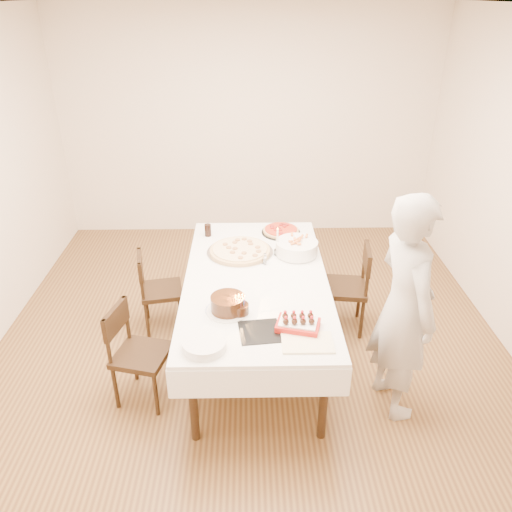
{
  "coord_description": "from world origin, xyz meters",
  "views": [
    {
      "loc": [
        -0.02,
        -3.5,
        2.78
      ],
      "look_at": [
        0.05,
        -0.06,
        0.95
      ],
      "focal_mm": 35.0,
      "sensor_mm": 36.0,
      "label": 1
    }
  ],
  "objects_px": {
    "dining_table": "(256,316)",
    "person": "(404,308)",
    "pizza_white": "(240,250)",
    "taper_candle": "(277,241)",
    "chair_right_savory": "(344,288)",
    "pizza_pepperoni": "(281,231)",
    "pasta_bowl": "(297,248)",
    "birthday_cake": "(240,305)",
    "chair_left_savory": "(162,290)",
    "cola_glass": "(208,230)",
    "chair_left_dessert": "(142,355)",
    "strawberry_box": "(298,324)",
    "layer_cake": "(228,304)"
  },
  "relations": [
    {
      "from": "dining_table",
      "to": "pizza_pepperoni",
      "type": "bearing_deg",
      "value": 73.17
    },
    {
      "from": "chair_left_savory",
      "to": "pizza_white",
      "type": "bearing_deg",
      "value": 170.83
    },
    {
      "from": "chair_left_savory",
      "to": "cola_glass",
      "type": "relative_size",
      "value": 6.73
    },
    {
      "from": "chair_left_savory",
      "to": "cola_glass",
      "type": "distance_m",
      "value": 0.7
    },
    {
      "from": "chair_left_dessert",
      "to": "pizza_white",
      "type": "height_order",
      "value": "chair_left_dessert"
    },
    {
      "from": "chair_left_dessert",
      "to": "person",
      "type": "distance_m",
      "value": 1.92
    },
    {
      "from": "layer_cake",
      "to": "chair_right_savory",
      "type": "bearing_deg",
      "value": 39.84
    },
    {
      "from": "dining_table",
      "to": "chair_left_savory",
      "type": "bearing_deg",
      "value": 154.28
    },
    {
      "from": "cola_glass",
      "to": "layer_cake",
      "type": "relative_size",
      "value": 0.37
    },
    {
      "from": "layer_cake",
      "to": "strawberry_box",
      "type": "xyz_separation_m",
      "value": [
        0.48,
        -0.22,
        -0.03
      ]
    },
    {
      "from": "chair_left_savory",
      "to": "layer_cake",
      "type": "bearing_deg",
      "value": 114.77
    },
    {
      "from": "chair_left_savory",
      "to": "strawberry_box",
      "type": "distance_m",
      "value": 1.62
    },
    {
      "from": "dining_table",
      "to": "person",
      "type": "height_order",
      "value": "person"
    },
    {
      "from": "pizza_pepperoni",
      "to": "taper_candle",
      "type": "xyz_separation_m",
      "value": [
        -0.06,
        -0.44,
        0.11
      ]
    },
    {
      "from": "person",
      "to": "pizza_pepperoni",
      "type": "bearing_deg",
      "value": 14.52
    },
    {
      "from": "pasta_bowl",
      "to": "person",
      "type": "bearing_deg",
      "value": -56.73
    },
    {
      "from": "chair_left_dessert",
      "to": "pasta_bowl",
      "type": "xyz_separation_m",
      "value": [
        1.22,
        0.91,
        0.42
      ]
    },
    {
      "from": "dining_table",
      "to": "pasta_bowl",
      "type": "relative_size",
      "value": 5.88
    },
    {
      "from": "chair_right_savory",
      "to": "pizza_white",
      "type": "xyz_separation_m",
      "value": [
        -0.93,
        0.06,
        0.35
      ]
    },
    {
      "from": "chair_right_savory",
      "to": "pizza_pepperoni",
      "type": "relative_size",
      "value": 2.28
    },
    {
      "from": "dining_table",
      "to": "strawberry_box",
      "type": "relative_size",
      "value": 7.43
    },
    {
      "from": "birthday_cake",
      "to": "chair_right_savory",
      "type": "bearing_deg",
      "value": 43.71
    },
    {
      "from": "cola_glass",
      "to": "birthday_cake",
      "type": "height_order",
      "value": "birthday_cake"
    },
    {
      "from": "cola_glass",
      "to": "layer_cake",
      "type": "bearing_deg",
      "value": -79.85
    },
    {
      "from": "chair_left_dessert",
      "to": "strawberry_box",
      "type": "distance_m",
      "value": 1.2
    },
    {
      "from": "chair_left_savory",
      "to": "cola_glass",
      "type": "xyz_separation_m",
      "value": [
        0.41,
        0.37,
        0.42
      ]
    },
    {
      "from": "layer_cake",
      "to": "strawberry_box",
      "type": "distance_m",
      "value": 0.53
    },
    {
      "from": "pizza_pepperoni",
      "to": "cola_glass",
      "type": "distance_m",
      "value": 0.69
    },
    {
      "from": "chair_right_savory",
      "to": "layer_cake",
      "type": "distance_m",
      "value": 1.37
    },
    {
      "from": "person",
      "to": "cola_glass",
      "type": "height_order",
      "value": "person"
    },
    {
      "from": "person",
      "to": "pasta_bowl",
      "type": "height_order",
      "value": "person"
    },
    {
      "from": "cola_glass",
      "to": "chair_right_savory",
      "type": "bearing_deg",
      "value": -18.46
    },
    {
      "from": "taper_candle",
      "to": "layer_cake",
      "type": "height_order",
      "value": "taper_candle"
    },
    {
      "from": "strawberry_box",
      "to": "pizza_white",
      "type": "bearing_deg",
      "value": 109.87
    },
    {
      "from": "pizza_pepperoni",
      "to": "strawberry_box",
      "type": "height_order",
      "value": "strawberry_box"
    },
    {
      "from": "pizza_white",
      "to": "person",
      "type": "bearing_deg",
      "value": -42.05
    },
    {
      "from": "person",
      "to": "cola_glass",
      "type": "xyz_separation_m",
      "value": [
        -1.45,
        1.38,
        -0.04
      ]
    },
    {
      "from": "chair_left_savory",
      "to": "pasta_bowl",
      "type": "relative_size",
      "value": 2.11
    },
    {
      "from": "layer_cake",
      "to": "taper_candle",
      "type": "bearing_deg",
      "value": 65.0
    },
    {
      "from": "chair_left_savory",
      "to": "strawberry_box",
      "type": "xyz_separation_m",
      "value": [
        1.12,
        -1.1,
        0.4
      ]
    },
    {
      "from": "cola_glass",
      "to": "birthday_cake",
      "type": "xyz_separation_m",
      "value": [
        0.31,
        -1.3,
        0.02
      ]
    },
    {
      "from": "birthday_cake",
      "to": "dining_table",
      "type": "bearing_deg",
      "value": 76.42
    },
    {
      "from": "chair_right_savory",
      "to": "taper_candle",
      "type": "bearing_deg",
      "value": -174.46
    },
    {
      "from": "chair_left_dessert",
      "to": "strawberry_box",
      "type": "bearing_deg",
      "value": -174.28
    },
    {
      "from": "pizza_white",
      "to": "taper_candle",
      "type": "distance_m",
      "value": 0.35
    },
    {
      "from": "pizza_white",
      "to": "cola_glass",
      "type": "bearing_deg",
      "value": 130.82
    },
    {
      "from": "dining_table",
      "to": "chair_left_savory",
      "type": "distance_m",
      "value": 0.94
    },
    {
      "from": "chair_right_savory",
      "to": "pizza_white",
      "type": "relative_size",
      "value": 1.44
    },
    {
      "from": "cola_glass",
      "to": "chair_left_dessert",
      "type": "bearing_deg",
      "value": -107.93
    },
    {
      "from": "layer_cake",
      "to": "pasta_bowl",
      "type": "bearing_deg",
      "value": 56.58
    }
  ]
}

